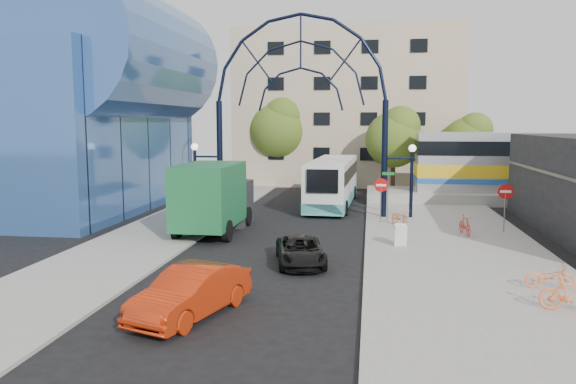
% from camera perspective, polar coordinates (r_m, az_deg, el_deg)
% --- Properties ---
extents(ground, '(120.00, 120.00, 0.00)m').
position_cam_1_polar(ground, '(20.78, -3.58, -8.88)').
color(ground, black).
rests_on(ground, ground).
extents(sidewalk_east, '(8.00, 56.00, 0.12)m').
position_cam_1_polar(sidewalk_east, '(24.51, 17.23, -6.56)').
color(sidewalk_east, gray).
rests_on(sidewalk_east, ground).
extents(plaza_west, '(5.00, 50.00, 0.12)m').
position_cam_1_polar(plaza_west, '(28.25, -14.07, -4.66)').
color(plaza_west, gray).
rests_on(plaza_west, ground).
extents(gateway_arch, '(13.64, 0.44, 12.10)m').
position_cam_1_polar(gateway_arch, '(33.92, 1.29, 11.91)').
color(gateway_arch, black).
rests_on(gateway_arch, ground).
extents(stop_sign, '(0.80, 0.07, 2.50)m').
position_cam_1_polar(stop_sign, '(31.77, 9.43, 0.28)').
color(stop_sign, slate).
rests_on(stop_sign, sidewalk_east).
extents(do_not_enter_sign, '(0.76, 0.07, 2.48)m').
position_cam_1_polar(do_not_enter_sign, '(30.55, 21.21, -0.41)').
color(do_not_enter_sign, slate).
rests_on(do_not_enter_sign, sidewalk_east).
extents(street_name_sign, '(0.70, 0.70, 2.80)m').
position_cam_1_polar(street_name_sign, '(32.36, 10.13, 0.63)').
color(street_name_sign, slate).
rests_on(street_name_sign, sidewalk_east).
extents(sandwich_board, '(0.55, 0.61, 0.99)m').
position_cam_1_polar(sandwich_board, '(26.04, 11.38, -4.05)').
color(sandwich_board, white).
rests_on(sandwich_board, sidewalk_east).
extents(transit_hall, '(16.50, 18.00, 14.50)m').
position_cam_1_polar(transit_hall, '(39.66, -21.28, 8.05)').
color(transit_hall, '#335B9C').
rests_on(transit_hall, ground).
extents(apartment_block, '(20.00, 12.10, 14.00)m').
position_cam_1_polar(apartment_block, '(54.57, 6.13, 8.42)').
color(apartment_block, '#C5AE89').
rests_on(apartment_block, ground).
extents(tree_north_a, '(4.48, 4.48, 7.00)m').
position_cam_1_polar(tree_north_a, '(45.52, 10.86, 5.59)').
color(tree_north_a, '#382314').
rests_on(tree_north_a, ground).
extents(tree_north_b, '(5.12, 5.12, 8.00)m').
position_cam_1_polar(tree_north_b, '(50.12, -0.90, 6.60)').
color(tree_north_b, '#382314').
rests_on(tree_north_b, ground).
extents(tree_north_c, '(4.16, 4.16, 6.50)m').
position_cam_1_polar(tree_north_c, '(48.15, 17.92, 5.05)').
color(tree_north_c, '#382314').
rests_on(tree_north_c, ground).
extents(city_bus, '(3.08, 11.65, 3.17)m').
position_cam_1_polar(city_bus, '(38.73, 4.56, 1.07)').
color(city_bus, silver).
rests_on(city_bus, ground).
extents(green_truck, '(2.87, 7.25, 3.64)m').
position_cam_1_polar(green_truck, '(29.40, -7.45, -0.57)').
color(green_truck, black).
rests_on(green_truck, ground).
extents(black_suv, '(2.63, 4.30, 1.11)m').
position_cam_1_polar(black_suv, '(22.74, 1.28, -6.01)').
color(black_suv, black).
rests_on(black_suv, ground).
extents(red_sedan, '(2.87, 4.74, 1.48)m').
position_cam_1_polar(red_sedan, '(17.05, -9.81, -9.99)').
color(red_sedan, '#B2270A').
rests_on(red_sedan, ground).
extents(bike_near_a, '(1.33, 1.77, 0.89)m').
position_cam_1_polar(bike_near_a, '(31.14, 11.35, -2.55)').
color(bike_near_a, orange).
rests_on(bike_near_a, sidewalk_east).
extents(bike_near_b, '(0.75, 1.67, 0.97)m').
position_cam_1_polar(bike_near_b, '(29.47, 17.53, -3.21)').
color(bike_near_b, red).
rests_on(bike_near_b, sidewalk_east).
extents(bike_far_a, '(1.64, 0.62, 0.85)m').
position_cam_1_polar(bike_far_a, '(21.12, 25.07, -7.75)').
color(bike_far_a, orange).
rests_on(bike_far_a, sidewalk_east).
extents(bike_far_b, '(1.80, 0.77, 1.05)m').
position_cam_1_polar(bike_far_b, '(18.88, 26.79, -9.27)').
color(bike_far_b, orange).
rests_on(bike_far_b, sidewalk_east).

